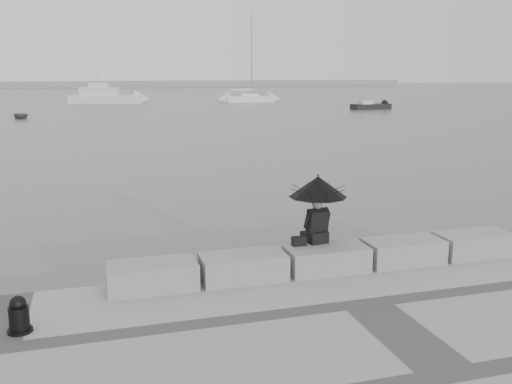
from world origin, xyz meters
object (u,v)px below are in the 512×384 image
object	(u,v)px
sailboat_right	(249,98)
small_motorboat	(371,106)
dinghy	(21,115)
motor_cruiser	(107,97)
seated_person	(318,194)
mooring_bollard	(19,317)

from	to	relation	value
sailboat_right	small_motorboat	xyz separation A→B (m)	(9.51, -18.95, -0.22)
dinghy	motor_cruiser	bearing A→B (deg)	61.51
sailboat_right	motor_cruiser	xyz separation A→B (m)	(-19.68, 2.37, 0.36)
dinghy	seated_person	bearing A→B (deg)	-86.13
mooring_bollard	motor_cruiser	xyz separation A→B (m)	(3.84, 73.35, 0.15)
small_motorboat	dinghy	size ratio (longest dim) A/B	1.61
small_motorboat	dinghy	world-z (taller)	small_motorboat
mooring_bollard	dinghy	distance (m)	49.75
seated_person	small_motorboat	distance (m)	57.56
seated_person	sailboat_right	xyz separation A→B (m)	(18.07, 69.45, -1.47)
small_motorboat	seated_person	bearing A→B (deg)	-124.28
seated_person	dinghy	xyz separation A→B (m)	(-10.37, 47.97, -1.74)
mooring_bollard	small_motorboat	distance (m)	61.63
motor_cruiser	small_motorboat	world-z (taller)	motor_cruiser
small_motorboat	dinghy	bearing A→B (deg)	178.17
mooring_bollard	dinghy	world-z (taller)	mooring_bollard
seated_person	sailboat_right	size ratio (longest dim) A/B	0.11
mooring_bollard	motor_cruiser	bearing A→B (deg)	87.00
motor_cruiser	seated_person	bearing A→B (deg)	-72.62
seated_person	sailboat_right	distance (m)	71.78
motor_cruiser	small_motorboat	xyz separation A→B (m)	(29.19, -21.32, -0.57)
motor_cruiser	small_motorboat	size ratio (longest dim) A/B	2.14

